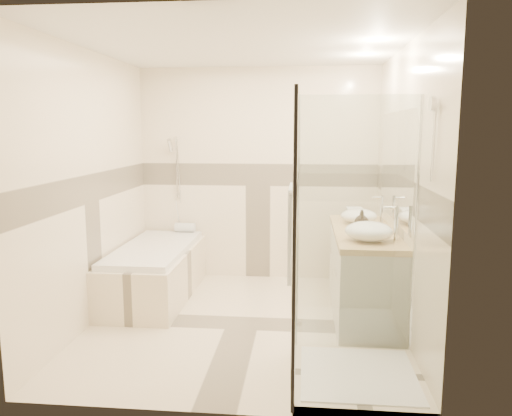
# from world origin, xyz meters

# --- Properties ---
(room) EXTENTS (2.82, 3.02, 2.52)m
(room) POSITION_xyz_m (0.06, 0.01, 1.26)
(room) COLOR beige
(room) RESTS_ON ground
(bathtub) EXTENTS (0.75, 1.70, 0.56)m
(bathtub) POSITION_xyz_m (-1.02, 0.65, 0.31)
(bathtub) COLOR beige
(bathtub) RESTS_ON ground
(vanity) EXTENTS (0.58, 1.62, 0.85)m
(vanity) POSITION_xyz_m (1.12, 0.30, 0.43)
(vanity) COLOR white
(vanity) RESTS_ON ground
(shower_enclosure) EXTENTS (0.96, 0.93, 2.04)m
(shower_enclosure) POSITION_xyz_m (0.83, -0.97, 0.51)
(shower_enclosure) COLOR beige
(shower_enclosure) RESTS_ON ground
(vessel_sink_near) EXTENTS (0.36, 0.36, 0.14)m
(vessel_sink_near) POSITION_xyz_m (1.10, 0.64, 0.92)
(vessel_sink_near) COLOR white
(vessel_sink_near) RESTS_ON vanity
(vessel_sink_far) EXTENTS (0.41, 0.41, 0.16)m
(vessel_sink_far) POSITION_xyz_m (1.10, -0.16, 0.93)
(vessel_sink_far) COLOR white
(vessel_sink_far) RESTS_ON vanity
(faucet_near) EXTENTS (0.12, 0.03, 0.28)m
(faucet_near) POSITION_xyz_m (1.32, 0.64, 1.01)
(faucet_near) COLOR silver
(faucet_near) RESTS_ON vanity
(faucet_far) EXTENTS (0.13, 0.03, 0.31)m
(faucet_far) POSITION_xyz_m (1.32, -0.16, 1.03)
(faucet_far) COLOR silver
(faucet_far) RESTS_ON vanity
(amenity_bottle_a) EXTENTS (0.09, 0.09, 0.15)m
(amenity_bottle_a) POSITION_xyz_m (1.10, 0.35, 0.92)
(amenity_bottle_a) COLOR black
(amenity_bottle_a) RESTS_ON vanity
(amenity_bottle_b) EXTENTS (0.15, 0.15, 0.17)m
(amenity_bottle_b) POSITION_xyz_m (1.10, 0.39, 0.94)
(amenity_bottle_b) COLOR black
(amenity_bottle_b) RESTS_ON vanity
(folded_towels) EXTENTS (0.18, 0.29, 0.09)m
(folded_towels) POSITION_xyz_m (1.10, 1.02, 0.89)
(folded_towels) COLOR silver
(folded_towels) RESTS_ON vanity
(rolled_towel) EXTENTS (0.24, 0.11, 0.11)m
(rolled_towel) POSITION_xyz_m (-0.87, 1.40, 0.62)
(rolled_towel) COLOR silver
(rolled_towel) RESTS_ON bathtub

